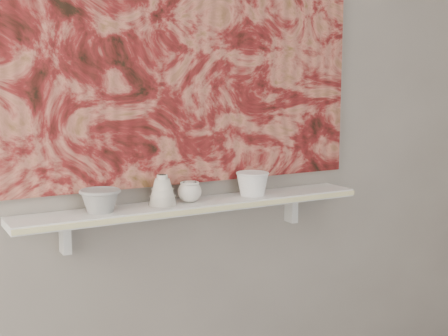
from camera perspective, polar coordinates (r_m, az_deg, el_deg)
wall_back at (r=2.42m, az=-3.63°, el=7.10°), size 3.60×0.00×3.60m
shelf at (r=2.39m, az=-2.55°, el=-3.43°), size 1.40×0.18×0.03m
shelf_stripe at (r=2.31m, az=-1.51°, el=-3.85°), size 1.40×0.01×0.02m
bracket_left at (r=2.30m, az=-14.34°, el=-6.10°), size 0.03×0.06×0.12m
bracket_right at (r=2.71m, az=6.16°, el=-3.68°), size 0.03×0.06×0.12m
painting at (r=2.41m, az=-3.52°, el=11.61°), size 1.50×0.02×1.10m
house_motif at (r=2.63m, az=5.53°, el=4.62°), size 0.09×0.00×0.08m
bowl_grey at (r=2.24m, az=-11.26°, el=-2.91°), size 0.16×0.16×0.08m
cup_cream at (r=2.36m, az=-3.16°, el=-2.17°), size 0.09×0.09×0.08m
bell_vessel at (r=2.32m, az=-5.65°, el=-2.01°), size 0.11×0.11×0.12m
bowl_white at (r=2.50m, az=2.61°, el=-1.43°), size 0.17×0.17×0.10m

